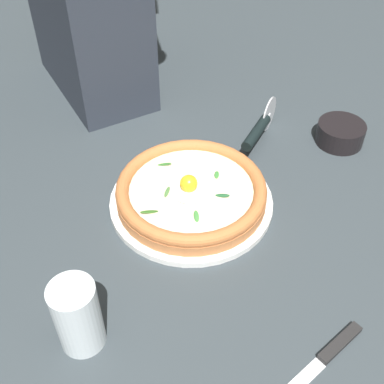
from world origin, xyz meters
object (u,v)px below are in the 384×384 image
(pizza, at_px, (192,192))
(table_knife, at_px, (323,359))
(side_bowl, at_px, (340,133))
(pizza_cutter, at_px, (260,128))
(drinking_glass, at_px, (79,320))

(pizza, distance_m, table_knife, 0.36)
(side_bowl, distance_m, pizza_cutter, 0.17)
(pizza, bearing_deg, side_bowl, 1.89)
(table_knife, bearing_deg, pizza_cutter, 65.38)
(pizza, height_order, table_knife, pizza)
(side_bowl, height_order, table_knife, side_bowl)
(pizza, relative_size, drinking_glass, 2.29)
(pizza_cutter, height_order, drinking_glass, drinking_glass)
(side_bowl, xyz_separation_m, drinking_glass, (-0.63, -0.17, 0.03))
(pizza, bearing_deg, pizza_cutter, 23.87)
(side_bowl, relative_size, pizza_cutter, 0.68)
(side_bowl, distance_m, drinking_glass, 0.66)
(pizza, xyz_separation_m, pizza_cutter, (0.21, 0.09, 0.01))
(drinking_glass, bearing_deg, pizza, 30.94)
(table_knife, xyz_separation_m, drinking_glass, (-0.28, 0.20, 0.05))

